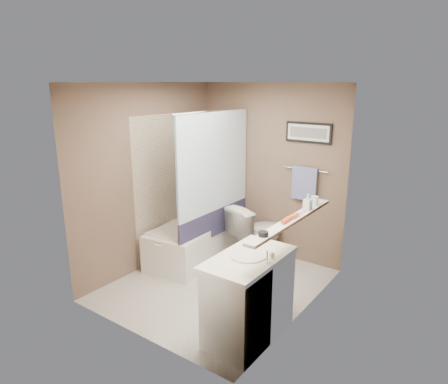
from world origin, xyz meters
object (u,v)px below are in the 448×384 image
Objects in this scene: soap_bottle at (308,202)px; glass_jar at (315,201)px; vanity at (249,299)px; hair_brush_front at (288,219)px; candle_bowl_near at (263,234)px; bathtub at (194,240)px; toilet at (257,233)px; hair_brush_back at (292,217)px.

glass_jar is at bearing 90.00° from soap_bottle.
glass_jar reaches higher than vanity.
hair_brush_front is at bearing -90.00° from soap_bottle.
bathtub is at bearing 146.36° from candle_bowl_near.
vanity is at bearing -102.52° from soap_bottle.
vanity is 1.28m from glass_jar.
candle_bowl_near is 1.10m from glass_jar.
candle_bowl_near is (0.19, -0.08, 0.73)m from vanity.
bathtub is at bearing 171.33° from soap_bottle.
hair_brush_front reaches higher than bathtub.
glass_jar reaches higher than candle_bowl_near.
hair_brush_back is at bearing 152.29° from toilet.
soap_bottle is at bearing 90.00° from hair_brush_back.
candle_bowl_near is (1.01, -1.61, 0.73)m from toilet.
vanity is 5.43× the size of soap_bottle.
hair_brush_back is 1.33× the size of soap_bottle.
candle_bowl_near is at bearing -90.00° from glass_jar.
candle_bowl_near is 0.41× the size of hair_brush_front.
candle_bowl_near is 0.46m from hair_brush_front.
candle_bowl_near is at bearing -22.80° from vanity.
candle_bowl_near reaches higher than toilet.
bathtub is at bearing 157.85° from hair_brush_front.
glass_jar is (0.00, 0.64, 0.03)m from hair_brush_front.
toilet is 1.63m from hair_brush_back.
soap_bottle reaches higher than hair_brush_front.
hair_brush_front reaches higher than vanity.
bathtub is at bearing 177.08° from glass_jar.
soap_bottle is (0.00, 0.45, 0.06)m from hair_brush_front.
hair_brush_back reaches higher than bathtub.
vanity is 1.17m from soap_bottle.
hair_brush_back is (0.00, 0.09, 0.00)m from hair_brush_front.
toilet is at bearing 131.36° from hair_brush_front.
hair_brush_front is (1.01, -1.15, 0.73)m from toilet.
hair_brush_back reaches higher than toilet.
bathtub is 2.04m from soap_bottle.
soap_bottle is (0.00, 0.92, 0.06)m from candle_bowl_near.
glass_jar is 0.18m from soap_bottle.
soap_bottle is (1.01, -0.69, 0.79)m from toilet.
glass_jar reaches higher than hair_brush_back.
toilet is 1.46m from soap_bottle.
toilet is at bearing 153.20° from glass_jar.
bathtub is 1.95m from vanity.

